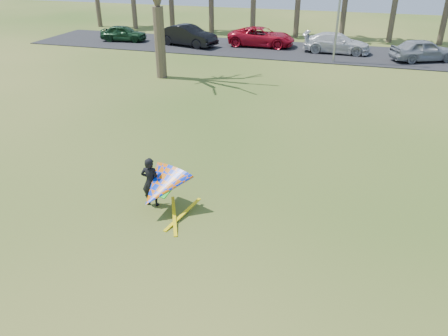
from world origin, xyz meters
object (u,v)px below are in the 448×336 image
(car_4, at_px, (423,50))
(car_1, at_px, (188,36))
(kite_flyer, at_px, (160,187))
(car_0, at_px, (123,33))
(car_2, at_px, (261,37))
(car_3, at_px, (337,43))

(car_4, bearing_deg, car_1, 64.43)
(car_1, relative_size, kite_flyer, 2.06)
(car_0, height_order, car_1, car_1)
(car_2, bearing_deg, kite_flyer, -175.58)
(car_3, relative_size, car_4, 1.11)
(car_2, distance_m, car_3, 6.06)
(car_4, bearing_deg, car_2, 56.66)
(car_0, xyz_separation_m, car_1, (5.99, -0.27, 0.15))
(car_4, bearing_deg, kite_flyer, 132.62)
(car_1, relative_size, car_4, 1.10)
(car_3, relative_size, kite_flyer, 2.10)
(car_0, xyz_separation_m, car_3, (17.77, 0.57, 0.07))
(car_3, bearing_deg, car_1, 96.36)
(car_2, bearing_deg, car_3, -98.12)
(car_0, distance_m, car_2, 11.84)
(car_2, bearing_deg, car_0, 95.37)
(car_0, bearing_deg, car_3, -94.98)
(car_2, relative_size, car_4, 1.19)
(kite_flyer, bearing_deg, car_3, 81.58)
(car_1, bearing_deg, kite_flyer, -146.34)
(kite_flyer, bearing_deg, car_4, 67.61)
(car_4, distance_m, kite_flyer, 25.31)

